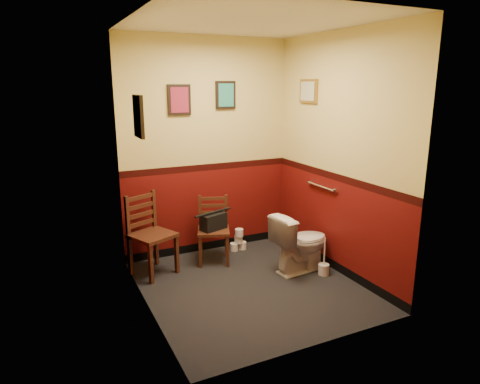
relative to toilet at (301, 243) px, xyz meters
name	(u,v)px	position (x,y,z in m)	size (l,w,h in m)	color
floor	(250,286)	(-0.72, -0.12, -0.34)	(2.20, 2.40, 0.00)	black
ceiling	(252,21)	(-0.72, -0.12, 2.36)	(2.20, 2.40, 0.00)	silver
wall_back	(207,148)	(-0.72, 1.08, 1.01)	(2.20, 2.70, 0.00)	#550C0A
wall_front	(322,189)	(-0.72, -1.32, 1.01)	(2.20, 2.70, 0.00)	#550C0A
wall_left	(142,173)	(-1.82, -0.12, 1.01)	(2.40, 2.70, 0.00)	#550C0A
wall_right	(338,156)	(0.38, -0.12, 1.01)	(2.40, 2.70, 0.00)	#550C0A
grab_bar	(321,187)	(0.35, 0.13, 0.61)	(0.05, 0.56, 0.06)	silver
framed_print_back_a	(179,100)	(-1.07, 1.06, 1.61)	(0.28, 0.04, 0.36)	black
framed_print_back_b	(226,95)	(-0.47, 1.06, 1.66)	(0.26, 0.04, 0.34)	black
framed_print_left	(139,116)	(-1.80, -0.02, 1.51)	(0.04, 0.30, 0.38)	black
framed_print_right	(308,91)	(0.36, 0.48, 1.71)	(0.04, 0.34, 0.28)	olive
toilet	(301,243)	(0.00, 0.00, 0.00)	(0.39, 0.70, 0.69)	white
toilet_brush	(324,268)	(0.18, -0.22, -0.27)	(0.12, 0.12, 0.45)	silver
chair_left	(150,234)	(-1.59, 0.70, 0.12)	(0.57, 0.57, 0.93)	#4F2717
chair_right	(214,230)	(-0.81, 0.70, 0.06)	(0.49, 0.49, 0.81)	#4F2717
handbag	(213,221)	(-0.82, 0.67, 0.18)	(0.35, 0.25, 0.23)	black
tp_stack	(238,241)	(-0.38, 0.88, -0.22)	(0.23, 0.14, 0.30)	silver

